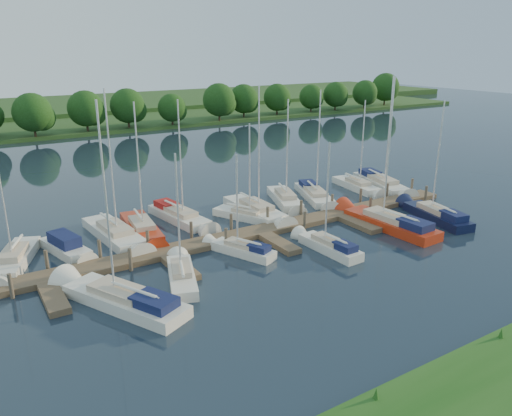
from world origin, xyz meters
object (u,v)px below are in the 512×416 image
motorboat (67,249)px  dock (263,234)px  sailboat_n_0 (15,262)px  sailboat_n_5 (248,216)px  sailboat_s_2 (242,250)px

motorboat → dock: bearing=147.1°
sailboat_n_0 → sailboat_n_5: bearing=-158.3°
dock → sailboat_n_0: sailboat_n_0 is taller
motorboat → sailboat_s_2: 12.56m
sailboat_n_5 → sailboat_s_2: sailboat_n_5 is taller
sailboat_n_5 → sailboat_s_2: bearing=29.5°
sailboat_n_5 → sailboat_s_2: size_ratio=1.13×
sailboat_n_0 → motorboat: bearing=-153.4°
sailboat_s_2 → dock: bearing=10.2°
sailboat_n_5 → sailboat_s_2: (-4.24, -6.23, 0.05)m
dock → motorboat: size_ratio=6.81×
dock → motorboat: 14.54m
motorboat → sailboat_n_5: (14.86, -0.48, -0.10)m
dock → sailboat_n_5: 4.27m
sailboat_n_5 → dock: bearing=49.2°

